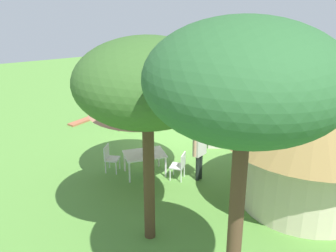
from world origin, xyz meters
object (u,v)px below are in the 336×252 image
object	(u,v)px
thatched_hut	(312,132)
standing_watcher	(191,96)
patio_chair_near_lawn	(110,157)
acacia_tree_behind_hut	(147,83)
acacia_tree_far_lawn	(246,82)
zebra_nearest_camera	(130,108)
guest_beside_umbrella	(200,150)
zebra_by_umbrella	(264,113)
patio_dining_table	(145,156)
striped_lounge_chair	(214,139)
shade_umbrella	(143,99)
patio_chair_east_end	(180,164)

from	to	relation	value
thatched_hut	standing_watcher	world-z (taller)	thatched_hut
standing_watcher	patio_chair_near_lawn	bearing A→B (deg)	93.71
standing_watcher	acacia_tree_behind_hut	bearing A→B (deg)	114.40
acacia_tree_far_lawn	acacia_tree_behind_hut	bearing A→B (deg)	-84.69
acacia_tree_behind_hut	zebra_nearest_camera	bearing A→B (deg)	-107.07
patio_chair_near_lawn	guest_beside_umbrella	size ratio (longest dim) A/B	0.52
zebra_nearest_camera	zebra_by_umbrella	world-z (taller)	zebra_by_umbrella
patio_dining_table	zebra_nearest_camera	bearing A→B (deg)	-104.31
patio_chair_near_lawn	zebra_nearest_camera	bearing A→B (deg)	-174.78
patio_chair_near_lawn	acacia_tree_behind_hut	bearing A→B (deg)	33.27
guest_beside_umbrella	acacia_tree_far_lawn	distance (m)	6.70
thatched_hut	guest_beside_umbrella	world-z (taller)	thatched_hut
standing_watcher	acacia_tree_far_lawn	distance (m)	11.74
striped_lounge_chair	acacia_tree_far_lawn	world-z (taller)	acacia_tree_far_lawn
shade_umbrella	acacia_tree_behind_hut	bearing A→B (deg)	69.54
standing_watcher	zebra_nearest_camera	world-z (taller)	standing_watcher
standing_watcher	acacia_tree_far_lawn	bearing A→B (deg)	124.88
guest_beside_umbrella	standing_watcher	distance (m)	5.55
shade_umbrella	acacia_tree_far_lawn	world-z (taller)	acacia_tree_far_lawn
patio_chair_east_end	patio_chair_near_lawn	world-z (taller)	same
patio_chair_east_end	shade_umbrella	bearing A→B (deg)	90.00
guest_beside_umbrella	zebra_nearest_camera	xyz separation A→B (m)	(0.41, -5.00, -0.11)
shade_umbrella	acacia_tree_far_lawn	distance (m)	6.60
shade_umbrella	striped_lounge_chair	size ratio (longest dim) A/B	3.62
shade_umbrella	patio_dining_table	distance (m)	1.93
patio_dining_table	acacia_tree_far_lawn	world-z (taller)	acacia_tree_far_lawn
patio_dining_table	standing_watcher	distance (m)	5.52
striped_lounge_chair	zebra_by_umbrella	world-z (taller)	zebra_by_umbrella
thatched_hut	striped_lounge_chair	world-z (taller)	thatched_hut
thatched_hut	acacia_tree_behind_hut	distance (m)	4.98
guest_beside_umbrella	zebra_nearest_camera	size ratio (longest dim) A/B	0.92
zebra_nearest_camera	zebra_by_umbrella	size ratio (longest dim) A/B	0.83
patio_dining_table	patio_chair_east_end	distance (m)	1.19
zebra_nearest_camera	zebra_by_umbrella	distance (m)	5.42
acacia_tree_behind_hut	striped_lounge_chair	bearing A→B (deg)	-137.06
patio_dining_table	guest_beside_umbrella	bearing A→B (deg)	142.98
patio_chair_near_lawn	acacia_tree_behind_hut	world-z (taller)	acacia_tree_behind_hut
patio_dining_table	guest_beside_umbrella	xyz separation A→B (m)	(-1.41, 1.07, 0.38)
thatched_hut	acacia_tree_far_lawn	bearing A→B (deg)	31.61
patio_chair_east_end	guest_beside_umbrella	bearing A→B (deg)	-72.32
patio_dining_table	patio_chair_near_lawn	size ratio (longest dim) A/B	1.58
standing_watcher	zebra_by_umbrella	xyz separation A→B (m)	(-1.71, 2.91, -0.12)
thatched_hut	shade_umbrella	world-z (taller)	thatched_hut
acacia_tree_behind_hut	zebra_by_umbrella	bearing A→B (deg)	-148.53
guest_beside_umbrella	patio_chair_near_lawn	bearing A→B (deg)	118.26
shade_umbrella	acacia_tree_far_lawn	bearing A→B (deg)	81.99
guest_beside_umbrella	acacia_tree_behind_hut	bearing A→B (deg)	-166.54
standing_watcher	acacia_tree_far_lawn	world-z (taller)	acacia_tree_far_lawn
guest_beside_umbrella	zebra_by_umbrella	xyz separation A→B (m)	(-4.16, -2.08, -0.09)
striped_lounge_chair	patio_chair_east_end	bearing A→B (deg)	-29.22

